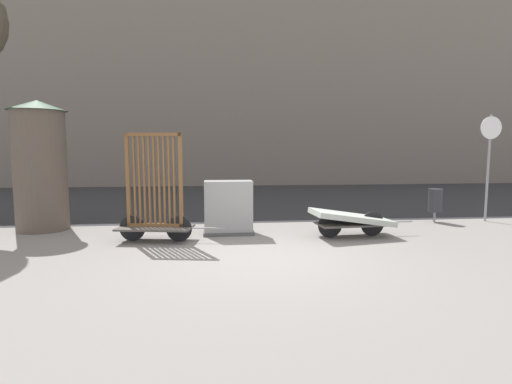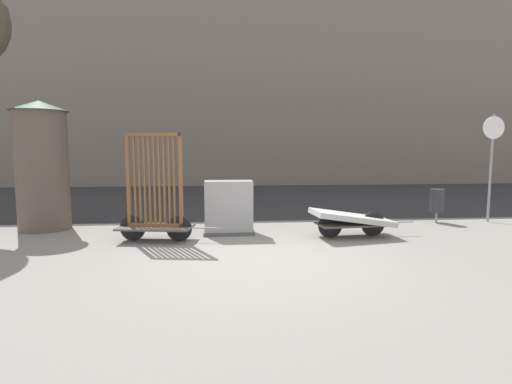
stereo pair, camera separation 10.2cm
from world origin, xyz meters
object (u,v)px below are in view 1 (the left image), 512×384
at_px(sign_post, 489,152).
at_px(bike_cart_with_mattress, 352,219).
at_px(trash_bin, 435,200).
at_px(utility_cabinet, 228,209).
at_px(advertising_column, 40,165).
at_px(bike_cart_with_bedframe, 155,205).

bearing_deg(sign_post, bike_cart_with_mattress, -160.53).
height_order(trash_bin, sign_post, sign_post).
relative_size(utility_cabinet, advertising_column, 0.40).
bearing_deg(bike_cart_with_bedframe, bike_cart_with_mattress, 9.26).
relative_size(utility_cabinet, trash_bin, 1.37).
height_order(bike_cart_with_bedframe, sign_post, sign_post).
height_order(utility_cabinet, sign_post, sign_post).
xyz_separation_m(bike_cart_with_bedframe, advertising_column, (-2.86, 1.51, 0.80)).
bearing_deg(bike_cart_with_mattress, bike_cart_with_bedframe, 175.38).
bearing_deg(bike_cart_with_mattress, utility_cabinet, 163.40).
bearing_deg(trash_bin, utility_cabinet, -170.29).
bearing_deg(advertising_column, bike_cart_with_mattress, -12.02).
relative_size(bike_cart_with_bedframe, utility_cabinet, 1.86).
xyz_separation_m(bike_cart_with_bedframe, trash_bin, (7.03, 1.51, -0.18)).
distance_m(bike_cart_with_mattress, utility_cabinet, 2.75).
bearing_deg(trash_bin, bike_cart_with_bedframe, -167.88).
height_order(bike_cart_with_bedframe, utility_cabinet, bike_cart_with_bedframe).
relative_size(bike_cart_with_bedframe, advertising_column, 0.74).
xyz_separation_m(sign_post, advertising_column, (-11.33, 0.01, -0.29)).
bearing_deg(bike_cart_with_mattress, sign_post, 14.84).
relative_size(bike_cart_with_bedframe, trash_bin, 2.55).
xyz_separation_m(trash_bin, advertising_column, (-9.89, 0.00, 0.98)).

